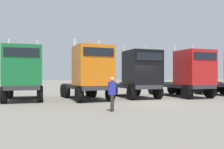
{
  "coord_description": "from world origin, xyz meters",
  "views": [
    {
      "loc": [
        -6.66,
        -14.4,
        1.72
      ],
      "look_at": [
        -1.87,
        3.69,
        1.86
      ],
      "focal_mm": 38.22,
      "sensor_mm": 36.0,
      "label": 1
    }
  ],
  "objects_px": {
    "visitor_with_camera": "(112,92)",
    "semi_truck_red": "(189,74)",
    "semi_truck_black": "(138,74)",
    "semi_truck_orange": "(90,73)",
    "semi_truck_green": "(23,73)"
  },
  "relations": [
    {
      "from": "semi_truck_red",
      "to": "visitor_with_camera",
      "type": "bearing_deg",
      "value": -60.37
    },
    {
      "from": "semi_truck_orange",
      "to": "semi_truck_red",
      "type": "xyz_separation_m",
      "value": [
        8.17,
        0.34,
        -0.04
      ]
    },
    {
      "from": "semi_truck_black",
      "to": "semi_truck_red",
      "type": "relative_size",
      "value": 0.95
    },
    {
      "from": "semi_truck_green",
      "to": "visitor_with_camera",
      "type": "xyz_separation_m",
      "value": [
        4.72,
        -6.07,
        -0.97
      ]
    },
    {
      "from": "semi_truck_black",
      "to": "semi_truck_red",
      "type": "xyz_separation_m",
      "value": [
        4.23,
        -0.38,
        0.04
      ]
    },
    {
      "from": "semi_truck_black",
      "to": "visitor_with_camera",
      "type": "height_order",
      "value": "semi_truck_black"
    },
    {
      "from": "semi_truck_orange",
      "to": "semi_truck_red",
      "type": "height_order",
      "value": "semi_truck_orange"
    },
    {
      "from": "semi_truck_black",
      "to": "visitor_with_camera",
      "type": "distance_m",
      "value": 7.28
    },
    {
      "from": "semi_truck_green",
      "to": "semi_truck_black",
      "type": "height_order",
      "value": "semi_truck_green"
    },
    {
      "from": "semi_truck_green",
      "to": "visitor_with_camera",
      "type": "bearing_deg",
      "value": 34.76
    },
    {
      "from": "semi_truck_orange",
      "to": "semi_truck_red",
      "type": "bearing_deg",
      "value": 83.39
    },
    {
      "from": "semi_truck_orange",
      "to": "semi_truck_black",
      "type": "xyz_separation_m",
      "value": [
        3.94,
        0.72,
        -0.08
      ]
    },
    {
      "from": "semi_truck_green",
      "to": "semi_truck_black",
      "type": "relative_size",
      "value": 0.96
    },
    {
      "from": "visitor_with_camera",
      "to": "semi_truck_red",
      "type": "bearing_deg",
      "value": -127.07
    },
    {
      "from": "semi_truck_green",
      "to": "semi_truck_orange",
      "type": "relative_size",
      "value": 0.95
    }
  ]
}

